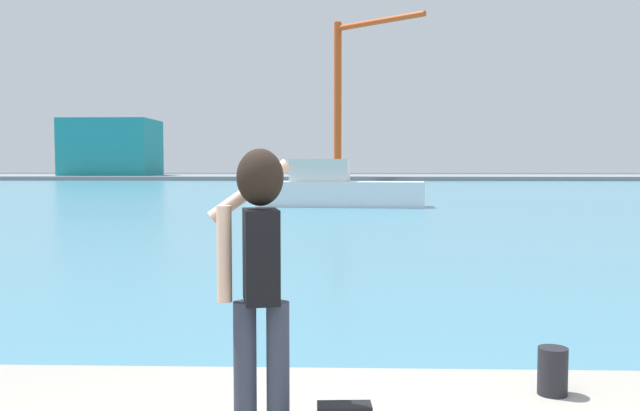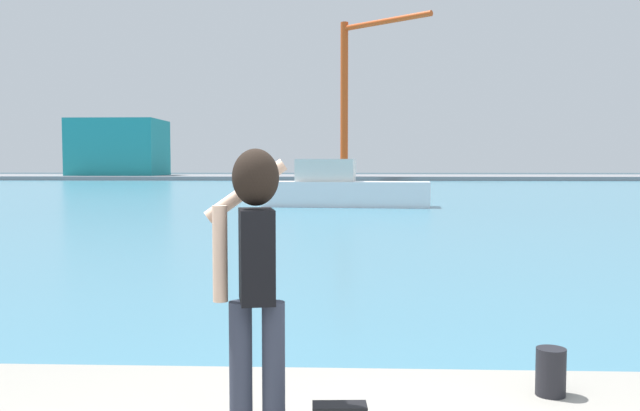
# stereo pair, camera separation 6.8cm
# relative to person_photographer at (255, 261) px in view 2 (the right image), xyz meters

# --- Properties ---
(ground_plane) EXTENTS (220.00, 220.00, 0.00)m
(ground_plane) POSITION_rel_person_photographer_xyz_m (0.57, 49.34, -1.58)
(ground_plane) COLOR #334751
(harbor_water) EXTENTS (140.00, 100.00, 0.02)m
(harbor_water) POSITION_rel_person_photographer_xyz_m (0.57, 51.34, -1.57)
(harbor_water) COLOR teal
(harbor_water) RESTS_ON ground_plane
(far_shore_dock) EXTENTS (140.00, 20.00, 0.54)m
(far_shore_dock) POSITION_rel_person_photographer_xyz_m (0.57, 91.34, -1.31)
(far_shore_dock) COLOR gray
(far_shore_dock) RESTS_ON ground_plane
(person_photographer) EXTENTS (0.53, 0.54, 1.74)m
(person_photographer) POSITION_rel_person_photographer_xyz_m (0.00, 0.00, 0.00)
(person_photographer) COLOR #2D3342
(person_photographer) RESTS_ON quay_promenade
(harbor_bollard) EXTENTS (0.21, 0.21, 0.34)m
(harbor_bollard) POSITION_rel_person_photographer_xyz_m (2.01, 0.77, -0.90)
(harbor_bollard) COLOR black
(harbor_bollard) RESTS_ON quay_promenade
(boat_moored) EXTENTS (8.53, 2.89, 2.39)m
(boat_moored) POSITION_rel_person_photographer_xyz_m (0.28, 29.58, -0.70)
(boat_moored) COLOR white
(boat_moored) RESTS_ON harbor_water
(warehouse_left) EXTENTS (12.33, 9.86, 7.97)m
(warehouse_left) POSITION_rel_person_photographer_xyz_m (-32.38, 90.61, 2.94)
(warehouse_left) COLOR teal
(warehouse_left) RESTS_ON far_shore_dock
(port_crane) EXTENTS (10.92, 9.15, 20.00)m
(port_crane) POSITION_rel_person_photographer_xyz_m (1.32, 82.52, 11.20)
(port_crane) COLOR #D84C19
(port_crane) RESTS_ON far_shore_dock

